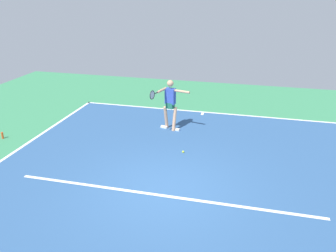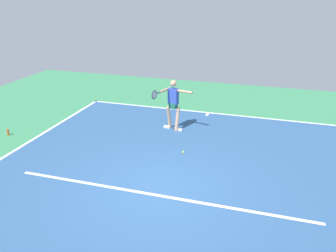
# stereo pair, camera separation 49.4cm
# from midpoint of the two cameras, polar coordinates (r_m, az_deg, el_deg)

# --- Properties ---
(ground_plane) EXTENTS (21.29, 21.29, 0.00)m
(ground_plane) POSITION_cam_midpoint_polar(r_m,az_deg,el_deg) (8.92, -2.11, -10.12)
(ground_plane) COLOR #388456
(court_surface) EXTENTS (10.00, 11.98, 0.00)m
(court_surface) POSITION_cam_midpoint_polar(r_m,az_deg,el_deg) (8.92, -2.11, -10.11)
(court_surface) COLOR #2D5484
(court_surface) RESTS_ON ground_plane
(court_line_baseline_near) EXTENTS (10.00, 0.10, 0.01)m
(court_line_baseline_near) POSITION_cam_midpoint_polar(r_m,az_deg,el_deg) (14.19, 4.67, 2.24)
(court_line_baseline_near) COLOR white
(court_line_baseline_near) RESTS_ON ground_plane
(court_line_service) EXTENTS (7.50, 0.10, 0.01)m
(court_line_service) POSITION_cam_midpoint_polar(r_m,az_deg,el_deg) (8.70, -2.64, -11.04)
(court_line_service) COLOR white
(court_line_service) RESTS_ON ground_plane
(court_line_centre_mark) EXTENTS (0.10, 0.30, 0.01)m
(court_line_centre_mark) POSITION_cam_midpoint_polar(r_m,az_deg,el_deg) (14.00, 4.52, 1.97)
(court_line_centre_mark) COLOR white
(court_line_centre_mark) RESTS_ON ground_plane
(tennis_player) EXTENTS (1.13, 1.16, 1.76)m
(tennis_player) POSITION_cam_midpoint_polar(r_m,az_deg,el_deg) (12.08, -0.87, 3.90)
(tennis_player) COLOR tan
(tennis_player) RESTS_ON ground_plane
(tennis_ball_by_baseline) EXTENTS (0.07, 0.07, 0.07)m
(tennis_ball_by_baseline) POSITION_cam_midpoint_polar(r_m,az_deg,el_deg) (10.72, 1.13, -4.15)
(tennis_ball_by_baseline) COLOR #CCE033
(tennis_ball_by_baseline) RESTS_ON ground_plane
(water_bottle) EXTENTS (0.07, 0.07, 0.22)m
(water_bottle) POSITION_cam_midpoint_polar(r_m,az_deg,el_deg) (12.96, -25.93, -1.37)
(water_bottle) COLOR #D84C1E
(water_bottle) RESTS_ON ground_plane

